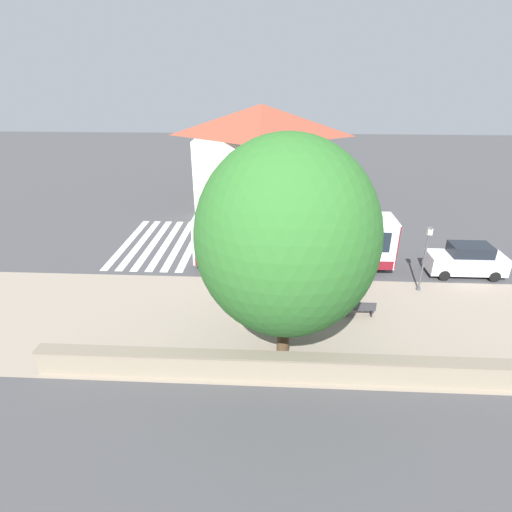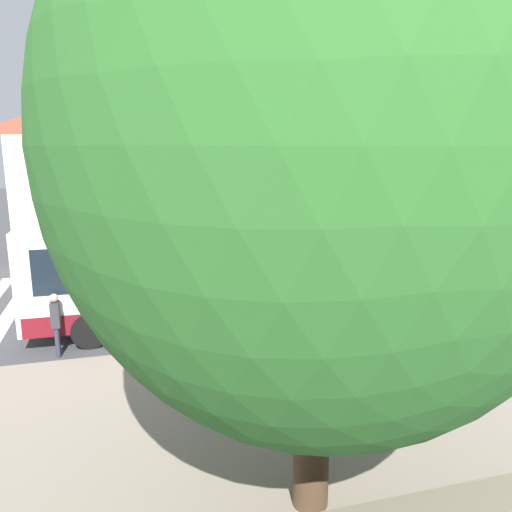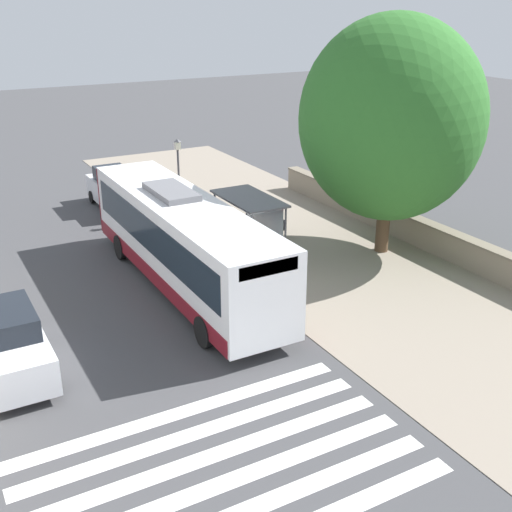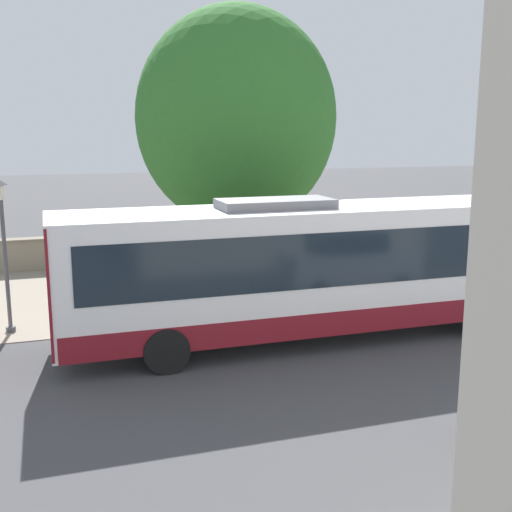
# 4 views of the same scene
# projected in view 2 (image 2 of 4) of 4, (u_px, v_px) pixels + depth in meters

# --- Properties ---
(ground_plane) EXTENTS (120.00, 120.00, 0.00)m
(ground_plane) POSITION_uv_depth(u_px,v_px,m) (222.00, 344.00, 14.14)
(ground_plane) COLOR #424244
(ground_plane) RESTS_ON ground
(sidewalk_plaza) EXTENTS (9.00, 44.00, 0.02)m
(sidewalk_plaza) POSITION_uv_depth(u_px,v_px,m) (267.00, 428.00, 9.90)
(sidewalk_plaza) COLOR gray
(sidewalk_plaza) RESTS_ON ground
(background_building) EXTENTS (8.14, 11.97, 8.70)m
(background_building) POSITION_uv_depth(u_px,v_px,m) (131.00, 165.00, 27.65)
(background_building) COLOR beige
(background_building) RESTS_ON ground
(bus) EXTENTS (2.63, 12.23, 3.51)m
(bus) POSITION_uv_depth(u_px,v_px,m) (232.00, 265.00, 15.72)
(bus) COLOR white
(bus) RESTS_ON ground
(bus_shelter) EXTENTS (1.79, 3.47, 2.54)m
(bus_shelter) POSITION_uv_depth(u_px,v_px,m) (316.00, 282.00, 12.61)
(bus_shelter) COLOR #515459
(bus_shelter) RESTS_ON ground
(pedestrian) EXTENTS (0.34, 0.23, 1.74)m
(pedestrian) POSITION_uv_depth(u_px,v_px,m) (56.00, 320.00, 13.10)
(pedestrian) COLOR #2D3347
(pedestrian) RESTS_ON ground
(bench) EXTENTS (0.40, 1.56, 0.88)m
(bench) POSITION_uv_depth(u_px,v_px,m) (421.00, 368.00, 11.50)
(bench) COLOR #333338
(bench) RESTS_ON ground
(street_lamp_near) EXTENTS (0.28, 0.28, 3.91)m
(street_lamp_near) POSITION_uv_depth(u_px,v_px,m) (485.00, 255.00, 14.79)
(street_lamp_near) COLOR #4C4C51
(street_lamp_near) RESTS_ON ground
(shade_tree) EXTENTS (7.21, 7.21, 9.46)m
(shade_tree) POSITION_uv_depth(u_px,v_px,m) (319.00, 147.00, 6.64)
(shade_tree) COLOR brown
(shade_tree) RESTS_ON ground
(parked_car_far_lane) EXTENTS (1.89, 4.34, 1.97)m
(parked_car_far_lane) POSITION_uv_depth(u_px,v_px,m) (129.00, 255.00, 21.28)
(parked_car_far_lane) COLOR silver
(parked_car_far_lane) RESTS_ON ground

